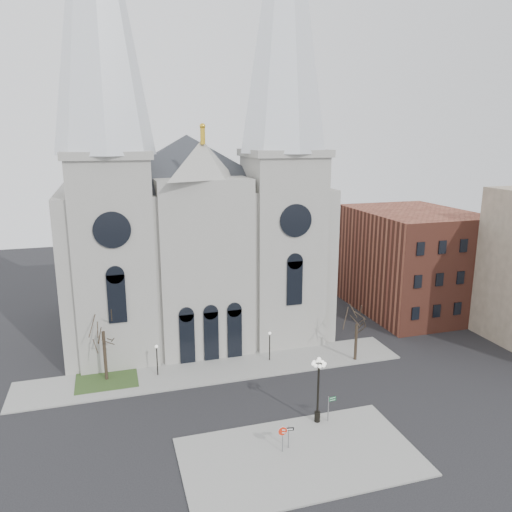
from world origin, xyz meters
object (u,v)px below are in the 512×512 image
object	(u,v)px
stop_sign	(283,433)
street_name_sign	(329,406)
one_way_sign	(289,433)
globe_lamp	(318,382)

from	to	relation	value
stop_sign	street_name_sign	size ratio (longest dim) A/B	0.96
stop_sign	one_way_sign	world-z (taller)	stop_sign
globe_lamp	one_way_sign	distance (m)	5.18
globe_lamp	one_way_sign	bearing A→B (deg)	-142.79
globe_lamp	street_name_sign	world-z (taller)	globe_lamp
stop_sign	one_way_sign	xyz separation A→B (m)	(0.61, 0.33, -0.29)
globe_lamp	one_way_sign	xyz separation A→B (m)	(-3.64, -2.76, -2.43)
stop_sign	one_way_sign	distance (m)	0.75
stop_sign	globe_lamp	distance (m)	5.68
globe_lamp	street_name_sign	bearing A→B (deg)	-10.53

